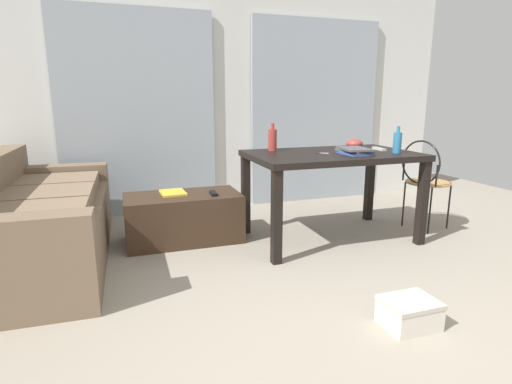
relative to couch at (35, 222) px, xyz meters
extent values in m
plane|color=gray|center=(1.85, -0.74, -0.32)|extent=(7.49, 7.49, 0.00)
cube|color=silver|center=(1.85, 1.22, 0.92)|extent=(5.26, 0.10, 2.47)
cube|color=#99A3AD|center=(0.85, 1.14, 0.73)|extent=(1.58, 0.03, 2.09)
cube|color=#99A3AD|center=(2.86, 1.14, 0.73)|extent=(1.58, 0.03, 2.09)
cube|color=brown|center=(0.04, 0.00, -0.09)|extent=(0.94, 2.00, 0.45)
cube|color=brown|center=(0.06, 0.89, 0.21)|extent=(0.90, 0.22, 0.15)
cube|color=brown|center=(0.02, -0.89, 0.21)|extent=(0.90, 0.22, 0.15)
cube|color=#7D664F|center=(0.10, 0.52, 0.19)|extent=(0.67, 0.52, 0.10)
cube|color=#7D664F|center=(0.09, 0.00, 0.19)|extent=(0.67, 0.52, 0.10)
cube|color=#7D664F|center=(0.08, -0.53, 0.19)|extent=(0.67, 0.52, 0.10)
cube|color=#382619|center=(1.12, 0.14, -0.11)|extent=(0.97, 0.50, 0.41)
cube|color=black|center=(2.35, -0.21, 0.42)|extent=(1.41, 0.87, 0.05)
cube|color=black|center=(1.69, -0.59, 0.04)|extent=(0.07, 0.07, 0.72)
cube|color=black|center=(3.01, -0.59, 0.04)|extent=(0.07, 0.07, 0.72)
cube|color=black|center=(1.69, 0.18, 0.04)|extent=(0.07, 0.07, 0.72)
cube|color=black|center=(3.01, 0.18, 0.04)|extent=(0.07, 0.07, 0.72)
cylinder|color=#B7844C|center=(3.38, -0.23, 0.12)|extent=(0.41, 0.41, 0.02)
cylinder|color=black|center=(3.55, -0.33, -0.10)|extent=(0.02, 0.02, 0.43)
cylinder|color=black|center=(3.48, -0.05, -0.10)|extent=(0.02, 0.02, 0.43)
cylinder|color=black|center=(3.27, -0.40, -0.10)|extent=(0.02, 0.02, 0.43)
cylinder|color=black|center=(3.20, -0.12, -0.10)|extent=(0.02, 0.02, 0.43)
torus|color=black|center=(3.24, -0.26, 0.33)|extent=(0.11, 0.40, 0.41)
cylinder|color=black|center=(3.28, -0.43, 0.23)|extent=(0.02, 0.02, 0.20)
cylinder|color=black|center=(3.19, -0.09, 0.23)|extent=(0.02, 0.02, 0.20)
cylinder|color=teal|center=(2.85, -0.41, 0.54)|extent=(0.07, 0.07, 0.17)
cylinder|color=teal|center=(2.85, -0.41, 0.65)|extent=(0.03, 0.03, 0.05)
cylinder|color=#99332D|center=(1.91, 0.07, 0.54)|extent=(0.08, 0.08, 0.19)
cylinder|color=#99332D|center=(1.91, 0.07, 0.66)|extent=(0.03, 0.03, 0.05)
ellipsoid|color=#9E3833|center=(2.68, -0.02, 0.49)|extent=(0.15, 0.15, 0.09)
cube|color=#33519E|center=(2.47, -0.37, 0.46)|extent=(0.20, 0.27, 0.02)
cube|color=#4C4C51|center=(2.48, -0.35, 0.48)|extent=(0.23, 0.31, 0.02)
cube|color=#4C4C51|center=(2.47, -0.36, 0.49)|extent=(0.24, 0.32, 0.02)
cube|color=#B7B7B2|center=(2.83, -0.19, 0.46)|extent=(0.06, 0.18, 0.02)
cube|color=#9EA0A5|center=(2.26, -0.23, 0.45)|extent=(0.07, 0.05, 0.00)
torus|color=#262628|center=(2.22, -0.20, 0.45)|extent=(0.03, 0.03, 0.00)
cube|color=#9EA0A5|center=(2.25, -0.24, 0.45)|extent=(0.06, 0.06, 0.00)
torus|color=#262628|center=(2.22, -0.20, 0.45)|extent=(0.03, 0.03, 0.00)
cube|color=black|center=(1.37, 0.05, 0.11)|extent=(0.06, 0.16, 0.02)
cube|color=gold|center=(1.05, 0.20, 0.10)|extent=(0.22, 0.27, 0.02)
cube|color=beige|center=(2.06, -1.64, -0.25)|extent=(0.28, 0.23, 0.13)
cube|color=beige|center=(2.06, -1.64, -0.17)|extent=(0.29, 0.23, 0.02)
camera|label=1|loc=(0.62, -3.30, 0.91)|focal=28.82mm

